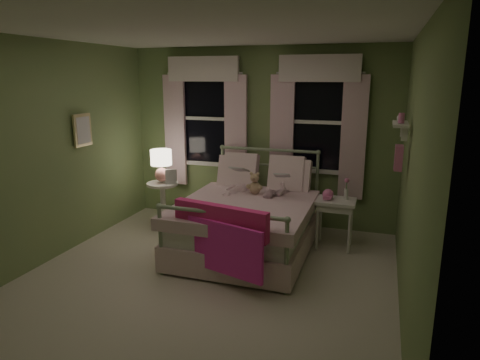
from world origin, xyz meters
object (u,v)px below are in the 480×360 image
(child_left, at_px, (238,168))
(child_right, at_px, (279,175))
(teddy_bear, at_px, (255,185))
(nightstand_right, at_px, (335,207))
(bed, at_px, (249,221))
(table_lamp, at_px, (161,162))
(nightstand_left, at_px, (163,198))

(child_left, xyz_separation_m, child_right, (0.56, 0.00, -0.06))
(teddy_bear, bearing_deg, child_right, 29.50)
(child_left, relative_size, child_right, 1.17)
(teddy_bear, bearing_deg, nightstand_right, 7.64)
(child_left, distance_m, teddy_bear, 0.37)
(bed, height_order, teddy_bear, bed)
(bed, distance_m, child_right, 0.73)
(table_lamp, bearing_deg, teddy_bear, -8.83)
(child_right, bearing_deg, child_left, 17.11)
(table_lamp, bearing_deg, child_left, -3.46)
(child_left, height_order, nightstand_right, child_left)
(teddy_bear, relative_size, nightstand_right, 0.46)
(child_right, height_order, table_lamp, child_right)
(child_left, bearing_deg, table_lamp, 7.85)
(bed, height_order, child_right, child_right)
(bed, xyz_separation_m, child_left, (-0.28, 0.42, 0.58))
(nightstand_left, relative_size, nightstand_right, 1.02)
(nightstand_right, bearing_deg, nightstand_left, 177.88)
(bed, relative_size, teddy_bear, 6.86)
(nightstand_left, relative_size, table_lamp, 1.37)
(bed, relative_size, child_right, 3.01)
(bed, bearing_deg, nightstand_left, 161.66)
(child_right, xyz_separation_m, teddy_bear, (-0.28, -0.16, -0.12))
(nightstand_left, bearing_deg, bed, -18.34)
(teddy_bear, xyz_separation_m, nightstand_left, (-1.49, 0.23, -0.37))
(child_right, bearing_deg, nightstand_left, 14.74)
(child_right, bearing_deg, teddy_bear, 46.60)
(teddy_bear, bearing_deg, bed, -90.00)
(child_left, bearing_deg, bed, 134.92)
(child_right, bearing_deg, bed, 73.51)
(child_right, distance_m, nightstand_left, 1.84)
(child_left, bearing_deg, nightstand_left, 7.85)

